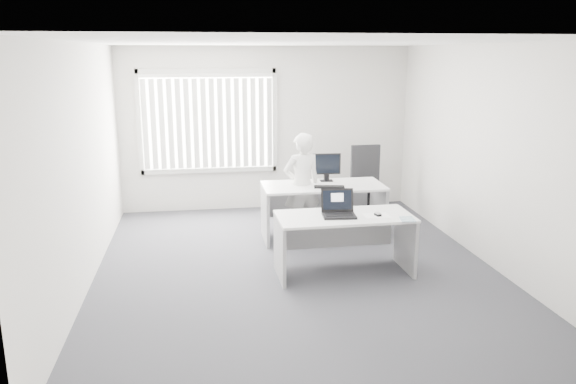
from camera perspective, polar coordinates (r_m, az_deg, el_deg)
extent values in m
plane|color=#424348|center=(7.24, 0.81, -7.75)|extent=(6.00, 6.00, 0.00)
cube|color=silver|center=(9.78, -2.19, 6.43)|extent=(5.00, 0.02, 2.80)
cube|color=silver|center=(4.02, 8.26, -4.71)|extent=(5.00, 0.02, 2.80)
cube|color=silver|center=(6.88, -20.13, 2.39)|extent=(0.02, 6.00, 2.80)
cube|color=silver|center=(7.68, 19.59, 3.56)|extent=(0.02, 6.00, 2.80)
cube|color=white|center=(6.73, 0.90, 14.99)|extent=(5.00, 6.00, 0.02)
cube|color=beige|center=(9.66, -8.12, 7.10)|extent=(2.32, 0.06, 1.76)
cube|color=white|center=(6.89, 5.77, -2.49)|extent=(1.66, 0.80, 0.03)
cube|color=#9D9D9F|center=(6.84, -0.85, -5.85)|extent=(0.05, 0.71, 0.72)
cube|color=#9D9D9F|center=(7.25, 11.85, -4.99)|extent=(0.05, 0.71, 0.72)
cube|color=white|center=(8.22, 3.60, 0.63)|extent=(1.77, 0.83, 0.03)
cube|color=#9D9D9F|center=(8.18, -2.34, -2.33)|extent=(0.05, 0.76, 0.77)
cube|color=#9D9D9F|center=(8.54, 9.20, -1.80)|extent=(0.05, 0.76, 0.77)
cylinder|color=black|center=(9.52, 8.10, -2.25)|extent=(0.68, 0.68, 0.09)
cylinder|color=black|center=(9.47, 8.14, -1.01)|extent=(0.08, 0.08, 0.52)
cube|color=black|center=(9.41, 8.20, 0.51)|extent=(0.52, 0.52, 0.08)
cube|color=black|center=(9.55, 7.85, 2.93)|extent=(0.49, 0.07, 0.62)
imported|color=silver|center=(8.23, 1.42, 0.64)|extent=(0.64, 0.49, 1.57)
cube|color=white|center=(6.92, 8.98, -2.37)|extent=(0.31, 0.22, 0.00)
cube|color=white|center=(6.82, 12.04, -2.71)|extent=(0.19, 0.25, 0.01)
cube|color=black|center=(8.05, 4.21, 0.52)|extent=(0.45, 0.22, 0.02)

